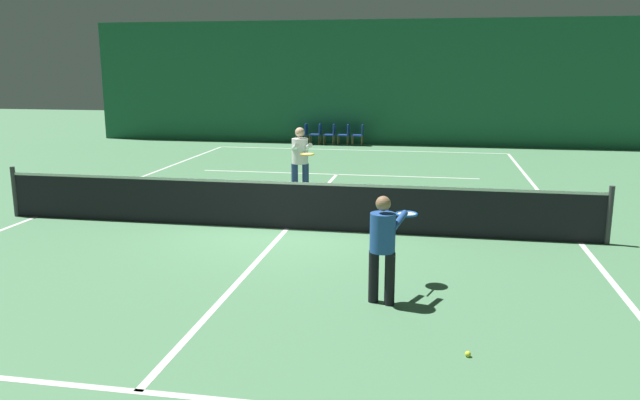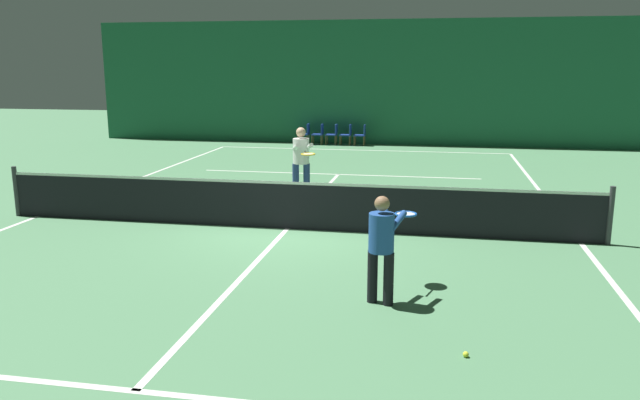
% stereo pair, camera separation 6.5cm
% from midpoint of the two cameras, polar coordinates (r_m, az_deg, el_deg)
% --- Properties ---
extents(ground_plane, '(60.00, 60.00, 0.00)m').
position_cam_midpoint_polar(ground_plane, '(12.36, -3.20, -2.65)').
color(ground_plane, '#4C7F56').
extents(backdrop_curtain, '(23.00, 0.12, 4.95)m').
position_cam_midpoint_polar(backdrop_curtain, '(25.62, 4.11, 10.63)').
color(backdrop_curtain, '#1E5B3D').
rests_on(backdrop_curtain, ground).
extents(court_line_baseline_far, '(11.00, 0.10, 0.00)m').
position_cam_midpoint_polar(court_line_baseline_far, '(23.89, 3.50, 4.58)').
color(court_line_baseline_far, silver).
rests_on(court_line_baseline_far, ground).
extents(court_line_service_far, '(8.25, 0.10, 0.00)m').
position_cam_midpoint_polar(court_line_service_far, '(18.50, 1.44, 2.36)').
color(court_line_service_far, silver).
rests_on(court_line_service_far, ground).
extents(court_line_service_near, '(8.25, 0.10, 0.00)m').
position_cam_midpoint_polar(court_line_service_near, '(6.72, -16.60, -16.44)').
color(court_line_service_near, silver).
rests_on(court_line_service_near, ground).
extents(court_line_sideline_left, '(0.10, 23.80, 0.00)m').
position_cam_midpoint_polar(court_line_sideline_left, '(14.63, -24.64, -1.41)').
color(court_line_sideline_left, silver).
rests_on(court_line_sideline_left, ground).
extents(court_line_sideline_right, '(0.10, 23.80, 0.00)m').
position_cam_midpoint_polar(court_line_sideline_right, '(12.33, 22.57, -3.62)').
color(court_line_sideline_right, silver).
rests_on(court_line_sideline_right, ground).
extents(court_line_centre, '(0.10, 12.80, 0.00)m').
position_cam_midpoint_polar(court_line_centre, '(12.36, -3.20, -2.64)').
color(court_line_centre, silver).
rests_on(court_line_centre, ground).
extents(tennis_net, '(12.00, 0.10, 1.07)m').
position_cam_midpoint_polar(tennis_net, '(12.24, -3.22, -0.34)').
color(tennis_net, black).
rests_on(tennis_net, ground).
extents(player_near, '(0.69, 1.31, 1.49)m').
position_cam_midpoint_polar(player_near, '(8.40, 5.63, -3.72)').
color(player_near, black).
rests_on(player_near, ground).
extents(player_far, '(0.84, 1.41, 1.72)m').
position_cam_midpoint_polar(player_far, '(15.06, -1.94, 3.93)').
color(player_far, navy).
rests_on(player_far, ground).
extents(courtside_chair_0, '(0.44, 0.44, 0.84)m').
position_cam_midpoint_polar(courtside_chair_0, '(25.61, -1.62, 6.20)').
color(courtside_chair_0, brown).
rests_on(courtside_chair_0, ground).
extents(courtside_chair_1, '(0.44, 0.44, 0.84)m').
position_cam_midpoint_polar(courtside_chair_1, '(25.49, -0.35, 6.18)').
color(courtside_chair_1, brown).
rests_on(courtside_chair_1, ground).
extents(courtside_chair_2, '(0.44, 0.44, 0.84)m').
position_cam_midpoint_polar(courtside_chair_2, '(25.39, 0.94, 6.15)').
color(courtside_chair_2, brown).
rests_on(courtside_chair_2, ground).
extents(courtside_chair_3, '(0.44, 0.44, 0.84)m').
position_cam_midpoint_polar(courtside_chair_3, '(25.30, 2.24, 6.12)').
color(courtside_chair_3, brown).
rests_on(courtside_chair_3, ground).
extents(courtside_chair_4, '(0.44, 0.44, 0.84)m').
position_cam_midpoint_polar(courtside_chair_4, '(25.23, 3.55, 6.09)').
color(courtside_chair_4, brown).
rests_on(courtside_chair_4, ground).
extents(tennis_ball, '(0.07, 0.07, 0.07)m').
position_cam_midpoint_polar(tennis_ball, '(7.30, 13.12, -13.55)').
color(tennis_ball, '#D1DB33').
rests_on(tennis_ball, ground).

